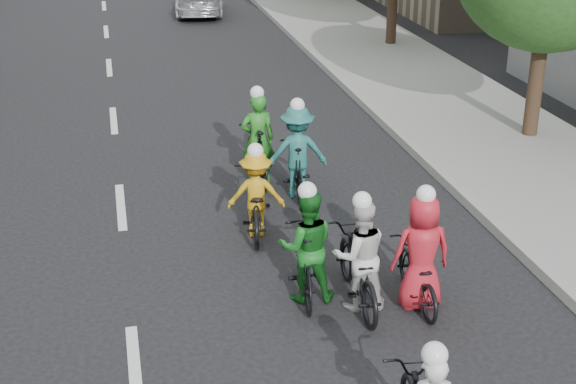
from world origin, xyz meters
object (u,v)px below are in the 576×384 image
object	(u,v)px
cyclist_4	(297,158)
cyclist_6	(358,264)
cyclist_1	(256,200)
cyclist_0	(419,263)
cyclist_5	(306,254)
cyclist_3	(257,149)

from	to	relation	value
cyclist_4	cyclist_6	world-z (taller)	cyclist_4
cyclist_1	cyclist_0	bearing A→B (deg)	133.14
cyclist_4	cyclist_5	size ratio (longest dim) A/B	1.03
cyclist_0	cyclist_1	size ratio (longest dim) A/B	0.91
cyclist_1	cyclist_6	world-z (taller)	cyclist_6
cyclist_3	cyclist_6	xyz separation A→B (m)	(0.52, -4.69, -0.05)
cyclist_0	cyclist_1	world-z (taller)	cyclist_0
cyclist_5	cyclist_1	bearing A→B (deg)	-73.62
cyclist_1	cyclist_6	size ratio (longest dim) A/B	1.00
cyclist_1	cyclist_4	world-z (taller)	cyclist_4
cyclist_6	cyclist_1	bearing A→B (deg)	-66.40
cyclist_1	cyclist_6	xyz separation A→B (m)	(0.96, -2.53, 0.03)
cyclist_1	cyclist_3	bearing A→B (deg)	-91.63
cyclist_1	cyclist_5	world-z (taller)	cyclist_5
cyclist_3	cyclist_0	bearing A→B (deg)	104.80
cyclist_3	cyclist_5	distance (m)	4.34
cyclist_1	cyclist_6	distance (m)	2.70
cyclist_3	cyclist_6	size ratio (longest dim) A/B	0.95
cyclist_3	cyclist_5	xyz separation A→B (m)	(-0.14, -4.34, 0.01)
cyclist_1	cyclist_3	size ratio (longest dim) A/B	1.05
cyclist_3	cyclist_4	distance (m)	0.97
cyclist_3	cyclist_6	bearing A→B (deg)	95.75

